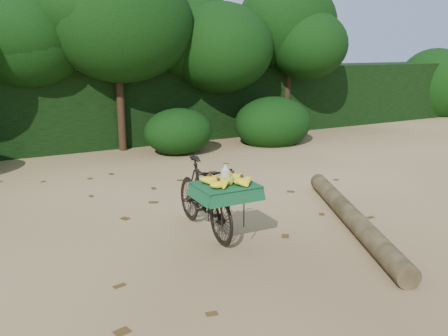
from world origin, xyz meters
TOP-DOWN VIEW (x-y plane):
  - ground at (0.00, 0.00)m, footprint 80.00×80.00m
  - vendor_bicycle at (-0.01, -0.18)m, footprint 0.69×1.68m
  - fallen_log at (1.81, -0.88)m, footprint 1.66×3.27m
  - hedge_backdrop at (0.00, 6.30)m, footprint 26.00×1.80m
  - tree_row at (-0.65, 5.50)m, footprint 14.50×2.00m
  - bush_clumps at (0.50, 4.30)m, footprint 8.80×1.70m
  - leaf_litter at (0.00, 0.65)m, footprint 7.00×7.30m

SIDE VIEW (x-z plane):
  - ground at x=0.00m, z-range 0.00..0.00m
  - leaf_litter at x=0.00m, z-range 0.00..0.01m
  - fallen_log at x=1.81m, z-range 0.00..0.25m
  - bush_clumps at x=0.50m, z-range 0.00..0.90m
  - vendor_bicycle at x=-0.01m, z-range 0.01..0.96m
  - hedge_backdrop at x=0.00m, z-range 0.00..1.80m
  - tree_row at x=-0.65m, z-range 0.00..4.00m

